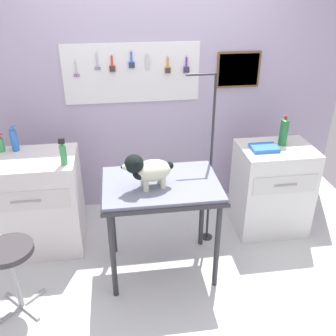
{
  "coord_description": "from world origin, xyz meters",
  "views": [
    {
      "loc": [
        -0.34,
        -2.37,
        2.31
      ],
      "look_at": [
        0.01,
        0.13,
        0.99
      ],
      "focal_mm": 40.15,
      "sensor_mm": 36.0,
      "label": 1
    }
  ],
  "objects_px": {
    "grooming_table": "(161,192)",
    "stool": "(10,259)",
    "dog": "(147,170)",
    "counter_left": "(36,203)",
    "cabinet_right": "(271,188)",
    "soda_bottle": "(284,131)",
    "grooming_arm": "(209,170)",
    "shampoo_bottle": "(14,140)"
  },
  "relations": [
    {
      "from": "grooming_table",
      "to": "stool",
      "type": "relative_size",
      "value": 1.59
    },
    {
      "from": "stool",
      "to": "grooming_table",
      "type": "bearing_deg",
      "value": 14.74
    },
    {
      "from": "grooming_table",
      "to": "dog",
      "type": "relative_size",
      "value": 2.35
    },
    {
      "from": "counter_left",
      "to": "stool",
      "type": "distance_m",
      "value": 0.78
    },
    {
      "from": "cabinet_right",
      "to": "stool",
      "type": "bearing_deg",
      "value": -161.62
    },
    {
      "from": "dog",
      "to": "soda_bottle",
      "type": "height_order",
      "value": "soda_bottle"
    },
    {
      "from": "counter_left",
      "to": "dog",
      "type": "bearing_deg",
      "value": -29.29
    },
    {
      "from": "counter_left",
      "to": "cabinet_right",
      "type": "height_order",
      "value": "counter_left"
    },
    {
      "from": "grooming_table",
      "to": "dog",
      "type": "height_order",
      "value": "dog"
    },
    {
      "from": "counter_left",
      "to": "cabinet_right",
      "type": "relative_size",
      "value": 1.04
    },
    {
      "from": "grooming_arm",
      "to": "counter_left",
      "type": "distance_m",
      "value": 1.6
    },
    {
      "from": "grooming_table",
      "to": "cabinet_right",
      "type": "relative_size",
      "value": 1.06
    },
    {
      "from": "stool",
      "to": "shampoo_bottle",
      "type": "height_order",
      "value": "shampoo_bottle"
    },
    {
      "from": "counter_left",
      "to": "shampoo_bottle",
      "type": "bearing_deg",
      "value": 125.34
    },
    {
      "from": "grooming_table",
      "to": "dog",
      "type": "xyz_separation_m",
      "value": [
        -0.11,
        -0.06,
        0.25
      ]
    },
    {
      "from": "grooming_arm",
      "to": "cabinet_right",
      "type": "xyz_separation_m",
      "value": [
        0.66,
        0.11,
        -0.31
      ]
    },
    {
      "from": "grooming_arm",
      "to": "counter_left",
      "type": "bearing_deg",
      "value": 175.08
    },
    {
      "from": "dog",
      "to": "stool",
      "type": "xyz_separation_m",
      "value": [
        -1.02,
        -0.23,
        -0.53
      ]
    },
    {
      "from": "grooming_arm",
      "to": "soda_bottle",
      "type": "bearing_deg",
      "value": 12.81
    },
    {
      "from": "grooming_arm",
      "to": "counter_left",
      "type": "relative_size",
      "value": 1.77
    },
    {
      "from": "dog",
      "to": "soda_bottle",
      "type": "distance_m",
      "value": 1.44
    },
    {
      "from": "dog",
      "to": "shampoo_bottle",
      "type": "relative_size",
      "value": 1.68
    },
    {
      "from": "stool",
      "to": "counter_left",
      "type": "bearing_deg",
      "value": 86.77
    },
    {
      "from": "counter_left",
      "to": "soda_bottle",
      "type": "distance_m",
      "value": 2.36
    },
    {
      "from": "grooming_table",
      "to": "cabinet_right",
      "type": "xyz_separation_m",
      "value": [
        1.14,
        0.46,
        -0.33
      ]
    },
    {
      "from": "grooming_arm",
      "to": "soda_bottle",
      "type": "height_order",
      "value": "grooming_arm"
    },
    {
      "from": "grooming_table",
      "to": "shampoo_bottle",
      "type": "bearing_deg",
      "value": 151.48
    },
    {
      "from": "shampoo_bottle",
      "to": "counter_left",
      "type": "bearing_deg",
      "value": -54.66
    },
    {
      "from": "stool",
      "to": "shampoo_bottle",
      "type": "relative_size",
      "value": 2.48
    },
    {
      "from": "grooming_table",
      "to": "grooming_arm",
      "type": "distance_m",
      "value": 0.59
    },
    {
      "from": "shampoo_bottle",
      "to": "soda_bottle",
      "type": "xyz_separation_m",
      "value": [
        2.42,
        -0.14,
        0.0
      ]
    },
    {
      "from": "stool",
      "to": "shampoo_bottle",
      "type": "distance_m",
      "value": 1.09
    },
    {
      "from": "grooming_table",
      "to": "cabinet_right",
      "type": "distance_m",
      "value": 1.27
    },
    {
      "from": "grooming_table",
      "to": "soda_bottle",
      "type": "relative_size",
      "value": 3.3
    },
    {
      "from": "stool",
      "to": "shampoo_bottle",
      "type": "bearing_deg",
      "value": 94.77
    },
    {
      "from": "dog",
      "to": "shampoo_bottle",
      "type": "xyz_separation_m",
      "value": [
        -1.1,
        0.72,
        -0.0
      ]
    },
    {
      "from": "grooming_arm",
      "to": "dog",
      "type": "distance_m",
      "value": 0.76
    },
    {
      "from": "grooming_table",
      "to": "dog",
      "type": "distance_m",
      "value": 0.28
    },
    {
      "from": "grooming_table",
      "to": "stool",
      "type": "bearing_deg",
      "value": -165.26
    },
    {
      "from": "dog",
      "to": "counter_left",
      "type": "distance_m",
      "value": 1.25
    },
    {
      "from": "cabinet_right",
      "to": "shampoo_bottle",
      "type": "height_order",
      "value": "shampoo_bottle"
    },
    {
      "from": "dog",
      "to": "soda_bottle",
      "type": "bearing_deg",
      "value": 23.75
    }
  ]
}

